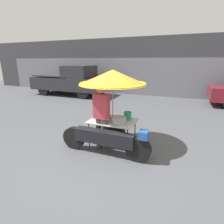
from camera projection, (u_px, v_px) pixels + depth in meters
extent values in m
plane|color=#4C4F54|center=(103.00, 156.00, 4.25)|extent=(36.00, 36.00, 0.00)
cube|color=#38383D|center=(158.00, 67.00, 11.90)|extent=(28.00, 2.00, 3.69)
cube|color=slate|center=(155.00, 77.00, 11.16)|extent=(23.80, 0.06, 2.40)
cylinder|color=black|center=(138.00, 150.00, 3.96)|extent=(0.59, 0.14, 0.59)
cylinder|color=black|center=(74.00, 138.00, 4.57)|extent=(0.59, 0.14, 0.59)
cube|color=black|center=(104.00, 137.00, 4.22)|extent=(1.51, 0.24, 0.32)
cube|color=#234C93|center=(144.00, 135.00, 3.82)|extent=(0.20, 0.24, 0.18)
cylinder|color=black|center=(116.00, 132.00, 5.03)|extent=(0.53, 0.14, 0.53)
cylinder|color=#515156|center=(127.00, 142.00, 4.26)|extent=(0.03, 0.03, 0.67)
cylinder|color=#515156|center=(135.00, 131.00, 4.92)|extent=(0.03, 0.03, 0.67)
cylinder|color=#515156|center=(89.00, 135.00, 4.63)|extent=(0.03, 0.03, 0.67)
cylinder|color=#515156|center=(101.00, 126.00, 5.29)|extent=(0.03, 0.03, 0.67)
cube|color=#B2B2B7|center=(113.00, 121.00, 4.68)|extent=(1.24, 0.88, 0.02)
cylinder|color=#B2B2B7|center=(113.00, 103.00, 4.54)|extent=(0.03, 0.03, 0.96)
cone|color=orange|center=(113.00, 77.00, 4.35)|extent=(1.71, 1.71, 0.36)
torus|color=yellow|center=(113.00, 84.00, 4.40)|extent=(1.67, 1.67, 0.05)
cylinder|color=silver|center=(101.00, 117.00, 4.61)|extent=(0.36, 0.36, 0.20)
cylinder|color=#939399|center=(119.00, 120.00, 4.46)|extent=(0.39, 0.39, 0.16)
cylinder|color=#939399|center=(113.00, 117.00, 4.84)|extent=(0.23, 0.23, 0.07)
cylinder|color=#1E936B|center=(128.00, 116.00, 4.74)|extent=(0.20, 0.20, 0.21)
cylinder|color=#4C473D|center=(99.00, 133.00, 4.58)|extent=(0.14, 0.14, 0.83)
cylinder|color=#4C473D|center=(105.00, 134.00, 4.52)|extent=(0.14, 0.14, 0.83)
cube|color=#C13847|center=(101.00, 106.00, 4.34)|extent=(0.38, 0.22, 0.62)
sphere|color=tan|center=(101.00, 89.00, 4.22)|extent=(0.23, 0.23, 0.23)
cylinder|color=black|center=(224.00, 97.00, 9.48)|extent=(0.63, 0.20, 0.63)
cylinder|color=black|center=(83.00, 93.00, 10.51)|extent=(0.77, 0.24, 0.77)
cylinder|color=black|center=(95.00, 89.00, 12.00)|extent=(0.77, 0.24, 0.77)
cylinder|color=black|center=(44.00, 90.00, 11.58)|extent=(0.77, 0.24, 0.77)
cylinder|color=black|center=(60.00, 86.00, 13.06)|extent=(0.77, 0.24, 0.77)
cube|color=#28282D|center=(70.00, 83.00, 11.67)|extent=(4.99, 1.96, 0.79)
cube|color=#28282D|center=(79.00, 72.00, 11.17)|extent=(1.70, 1.81, 0.75)
cube|color=#2D2D33|center=(57.00, 75.00, 11.89)|extent=(2.59, 1.88, 0.08)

